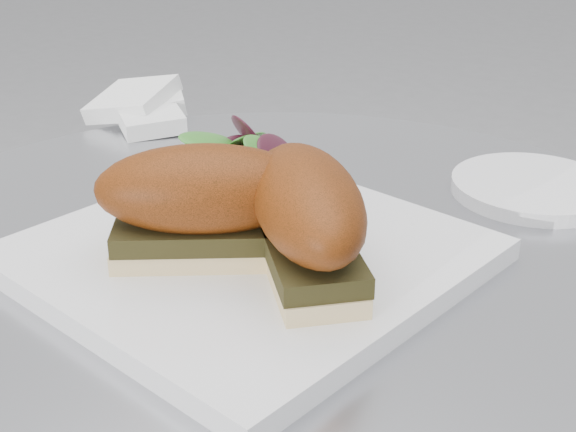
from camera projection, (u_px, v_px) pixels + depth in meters
The scene contains 6 objects.
plate at pixel (248, 255), 0.57m from camera, with size 0.28×0.28×0.02m, color white.
sandwich_left at pixel (205, 201), 0.53m from camera, with size 0.16×0.13×0.08m.
sandwich_right at pixel (307, 214), 0.51m from camera, with size 0.15×0.16×0.08m.
salad at pixel (271, 166), 0.64m from camera, with size 0.13×0.13×0.05m, color #43902F, non-canonical shape.
napkin at pixel (142, 117), 0.85m from camera, with size 0.11×0.11×0.02m, color white, non-canonical shape.
saucer at pixel (533, 187), 0.69m from camera, with size 0.14×0.14×0.01m, color white.
Camera 1 is at (0.27, -0.44, 1.01)m, focal length 50.00 mm.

